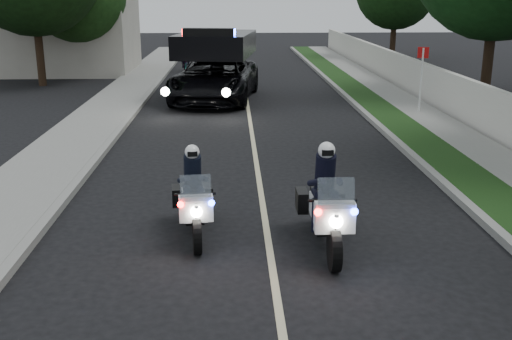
{
  "coord_description": "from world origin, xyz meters",
  "views": [
    {
      "loc": [
        -0.61,
        -8.05,
        4.17
      ],
      "look_at": [
        -0.17,
        2.8,
        1.0
      ],
      "focal_mm": 42.6,
      "sensor_mm": 36.0,
      "label": 1
    }
  ],
  "objects": [
    {
      "name": "building_far",
      "position": [
        -10.0,
        26.0,
        3.5
      ],
      "size": [
        8.0,
        6.0,
        7.0
      ],
      "primitive_type": "cube",
      "color": "#A8A396",
      "rests_on": "ground"
    },
    {
      "name": "police_suv",
      "position": [
        -1.27,
        16.35,
        0.0
      ],
      "size": [
        3.84,
        6.78,
        3.12
      ],
      "primitive_type": "imported",
      "rotation": [
        0.0,
        0.0,
        -0.14
      ],
      "color": "black",
      "rests_on": "ground"
    },
    {
      "name": "curb_right",
      "position": [
        4.1,
        10.0,
        0.07
      ],
      "size": [
        0.2,
        60.0,
        0.15
      ],
      "primitive_type": "cube",
      "color": "gray",
      "rests_on": "ground"
    },
    {
      "name": "sidewalk_left",
      "position": [
        -5.2,
        10.0,
        0.08
      ],
      "size": [
        2.0,
        60.0,
        0.16
      ],
      "primitive_type": "cube",
      "color": "gray",
      "rests_on": "ground"
    },
    {
      "name": "police_moto_left",
      "position": [
        -1.3,
        2.12,
        0.0
      ],
      "size": [
        0.88,
        1.99,
        1.64
      ],
      "primitive_type": null,
      "rotation": [
        0.0,
        0.0,
        0.11
      ],
      "color": "white",
      "rests_on": "ground"
    },
    {
      "name": "sign_post",
      "position": [
        6.0,
        12.87,
        0.0
      ],
      "size": [
        0.48,
        0.48,
        2.47
      ],
      "primitive_type": null,
      "rotation": [
        0.0,
        0.0,
        -0.27
      ],
      "color": "red",
      "rests_on": "ground"
    },
    {
      "name": "lane_marking",
      "position": [
        0.0,
        10.0,
        0.0
      ],
      "size": [
        0.12,
        50.0,
        0.01
      ],
      "primitive_type": "cube",
      "color": "#BFB78C",
      "rests_on": "ground"
    },
    {
      "name": "tree_right_c",
      "position": [
        10.32,
        17.55,
        0.0
      ],
      "size": [
        7.36,
        7.36,
        10.26
      ],
      "primitive_type": null,
      "rotation": [
        0.0,
        0.0,
        -0.22
      ],
      "color": "#1A3410",
      "rests_on": "ground"
    },
    {
      "name": "tree_left_near",
      "position": [
        -8.2,
        23.47,
        0.0
      ],
      "size": [
        5.1,
        5.1,
        8.14
      ],
      "primitive_type": null,
      "rotation": [
        0.0,
        0.0,
        0.05
      ],
      "color": "#1C4216",
      "rests_on": "ground"
    },
    {
      "name": "grass_verge",
      "position": [
        4.8,
        10.0,
        0.08
      ],
      "size": [
        1.2,
        60.0,
        0.16
      ],
      "primitive_type": "cube",
      "color": "#193814",
      "rests_on": "ground"
    },
    {
      "name": "tree_right_d",
      "position": [
        9.65,
        16.12,
        0.0
      ],
      "size": [
        7.78,
        7.78,
        10.82
      ],
      "primitive_type": null,
      "rotation": [
        0.0,
        0.0,
        -0.23
      ],
      "color": "#154116",
      "rests_on": "ground"
    },
    {
      "name": "bicycle",
      "position": [
        -3.14,
        25.88,
        0.0
      ],
      "size": [
        0.69,
        1.88,
        0.98
      ],
      "primitive_type": "imported",
      "rotation": [
        0.0,
        0.0,
        0.02
      ],
      "color": "black",
      "rests_on": "ground"
    },
    {
      "name": "cyclist",
      "position": [
        -3.14,
        25.88,
        0.0
      ],
      "size": [
        0.67,
        0.47,
        1.77
      ],
      "primitive_type": "imported",
      "rotation": [
        0.0,
        0.0,
        3.22
      ],
      "color": "black",
      "rests_on": "ground"
    },
    {
      "name": "police_moto_right",
      "position": [
        0.95,
        1.48,
        0.0
      ],
      "size": [
        0.75,
        2.14,
        1.82
      ],
      "primitive_type": null,
      "rotation": [
        0.0,
        0.0,
        0.0
      ],
      "color": "silver",
      "rests_on": "ground"
    },
    {
      "name": "tree_right_e",
      "position": [
        9.97,
        32.0,
        0.0
      ],
      "size": [
        6.02,
        6.02,
        8.66
      ],
      "primitive_type": null,
      "rotation": [
        0.0,
        0.0,
        -0.17
      ],
      "color": "black",
      "rests_on": "ground"
    },
    {
      "name": "ground",
      "position": [
        0.0,
        0.0,
        0.0
      ],
      "size": [
        120.0,
        120.0,
        0.0
      ],
      "primitive_type": "plane",
      "color": "black",
      "rests_on": "ground"
    },
    {
      "name": "curb_left",
      "position": [
        -4.1,
        10.0,
        0.07
      ],
      "size": [
        0.2,
        60.0,
        0.15
      ],
      "primitive_type": "cube",
      "color": "gray",
      "rests_on": "ground"
    },
    {
      "name": "property_wall",
      "position": [
        7.1,
        10.0,
        0.75
      ],
      "size": [
        0.22,
        60.0,
        1.5
      ],
      "primitive_type": "cube",
      "color": "beige",
      "rests_on": "ground"
    },
    {
      "name": "sidewalk_right",
      "position": [
        6.1,
        10.0,
        0.08
      ],
      "size": [
        1.4,
        60.0,
        0.16
      ],
      "primitive_type": "cube",
      "color": "gray",
      "rests_on": "ground"
    },
    {
      "name": "tree_left_far",
      "position": [
        -9.46,
        20.76,
        0.0
      ],
      "size": [
        6.81,
        6.81,
        10.41
      ],
      "primitive_type": null,
      "rotation": [
        0.0,
        0.0,
        0.1
      ],
      "color": "black",
      "rests_on": "ground"
    }
  ]
}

